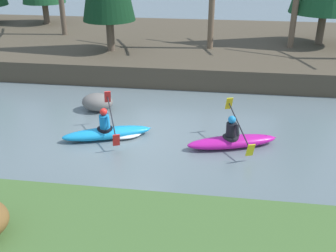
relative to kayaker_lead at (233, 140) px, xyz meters
The scene contains 5 objects.
ground_plane 3.23m from the kayaker_lead, behind, with size 90.00×90.00×0.00m, color slate.
riverbank_far 10.87m from the kayaker_lead, 107.20° to the left, with size 44.00×11.46×0.90m.
kayaker_lead is the anchor object (origin of this frame).
kayaker_middle 3.72m from the kayaker_lead, behind, with size 2.73×1.98×1.20m.
boulder_midstream 5.25m from the kayaker_lead, 155.67° to the left, with size 1.11×0.87×0.63m.
Camera 1 is at (2.75, -10.68, 5.48)m, focal length 42.00 mm.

